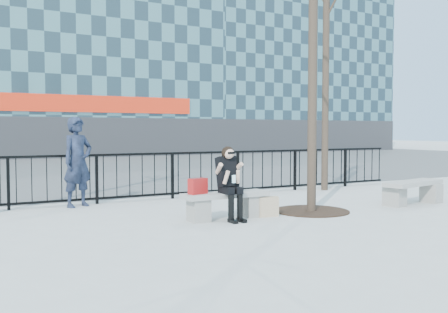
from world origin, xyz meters
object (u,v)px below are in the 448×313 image
seated_woman (230,183)px  bench_main (226,203)px  bench_second (413,190)px  standing_man (78,162)px

seated_woman → bench_main: bearing=90.0°
bench_main → bench_second: bench_second is taller
bench_main → seated_woman: (0.00, -0.16, 0.37)m
bench_main → seated_woman: seated_woman is taller
seated_woman → standing_man: standing_man is taller
bench_main → bench_second: bearing=-4.8°
bench_second → standing_man: (-6.55, 3.16, 0.64)m
seated_woman → standing_man: (-2.05, 2.94, 0.29)m
seated_woman → standing_man: bearing=124.9°
bench_main → standing_man: bearing=126.5°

